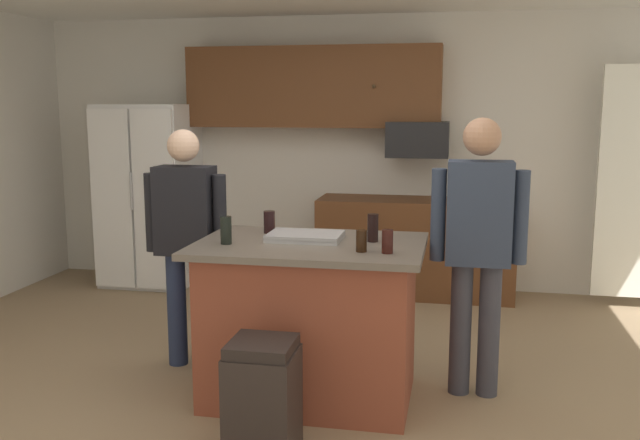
# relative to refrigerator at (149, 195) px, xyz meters

# --- Properties ---
(floor) EXTENTS (7.04, 7.04, 0.00)m
(floor) POSITION_rel_refrigerator_xyz_m (2.00, -2.38, -0.88)
(floor) COLOR #937A5B
(floor) RESTS_ON ground
(back_wall) EXTENTS (6.40, 0.10, 2.60)m
(back_wall) POSITION_rel_refrigerator_xyz_m (2.00, 0.42, 0.42)
(back_wall) COLOR silver
(back_wall) RESTS_ON ground
(cabinet_run_upper) EXTENTS (2.40, 0.38, 0.75)m
(cabinet_run_upper) POSITION_rel_refrigerator_xyz_m (1.60, 0.22, 1.04)
(cabinet_run_upper) COLOR brown
(cabinet_run_lower) EXTENTS (1.80, 0.63, 0.90)m
(cabinet_run_lower) POSITION_rel_refrigerator_xyz_m (2.60, 0.10, -0.43)
(cabinet_run_lower) COLOR brown
(cabinet_run_lower) RESTS_ON ground
(refrigerator) EXTENTS (0.85, 0.76, 1.76)m
(refrigerator) POSITION_rel_refrigerator_xyz_m (0.00, 0.00, 0.00)
(refrigerator) COLOR white
(refrigerator) RESTS_ON ground
(microwave_over_range) EXTENTS (0.56, 0.40, 0.32)m
(microwave_over_range) POSITION_rel_refrigerator_xyz_m (2.60, 0.12, 0.57)
(microwave_over_range) COLOR black
(kitchen_island) EXTENTS (1.35, 0.93, 0.97)m
(kitchen_island) POSITION_rel_refrigerator_xyz_m (2.13, -2.37, -0.39)
(kitchen_island) COLOR brown
(kitchen_island) RESTS_ON ground
(person_guest_right) EXTENTS (0.57, 0.22, 1.61)m
(person_guest_right) POSITION_rel_refrigerator_xyz_m (1.20, -2.02, 0.04)
(person_guest_right) COLOR #232D4C
(person_guest_right) RESTS_ON ground
(person_elder_center) EXTENTS (0.57, 0.22, 1.70)m
(person_elder_center) POSITION_rel_refrigerator_xyz_m (3.10, -2.13, 0.10)
(person_elder_center) COLOR #383842
(person_elder_center) RESTS_ON ground
(glass_pilsner) EXTENTS (0.07, 0.07, 0.16)m
(glass_pilsner) POSITION_rel_refrigerator_xyz_m (1.65, -2.51, 0.16)
(glass_pilsner) COLOR black
(glass_pilsner) RESTS_ON kitchen_island
(glass_dark_ale) EXTENTS (0.07, 0.07, 0.17)m
(glass_dark_ale) POSITION_rel_refrigerator_xyz_m (2.49, -2.27, 0.17)
(glass_dark_ale) COLOR black
(glass_dark_ale) RESTS_ON kitchen_island
(glass_stout_tall) EXTENTS (0.07, 0.07, 0.14)m
(glass_stout_tall) POSITION_rel_refrigerator_xyz_m (1.81, -2.13, 0.15)
(glass_stout_tall) COLOR black
(glass_stout_tall) RESTS_ON kitchen_island
(glass_short_whisky) EXTENTS (0.06, 0.06, 0.12)m
(glass_short_whisky) POSITION_rel_refrigerator_xyz_m (2.46, -2.57, 0.14)
(glass_short_whisky) COLOR black
(glass_short_whisky) RESTS_ON kitchen_island
(tumbler_amber) EXTENTS (0.06, 0.06, 0.13)m
(tumbler_amber) POSITION_rel_refrigerator_xyz_m (2.60, -2.58, 0.15)
(tumbler_amber) COLOR black
(tumbler_amber) RESTS_ON kitchen_island
(serving_tray) EXTENTS (0.44, 0.30, 0.04)m
(serving_tray) POSITION_rel_refrigerator_xyz_m (2.08, -2.30, 0.10)
(serving_tray) COLOR #B7B7BC
(serving_tray) RESTS_ON kitchen_island
(trash_bin) EXTENTS (0.34, 0.34, 0.61)m
(trash_bin) POSITION_rel_refrigerator_xyz_m (2.04, -3.12, -0.58)
(trash_bin) COLOR black
(trash_bin) RESTS_ON ground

